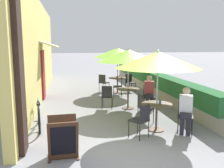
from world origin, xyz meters
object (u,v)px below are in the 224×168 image
object	(u,v)px
coffee_cup_near	(160,102)
menu_board	(63,138)
coffee_cup_mid	(128,88)
patio_table_far	(117,81)
cafe_chair_far_back	(103,82)
patio_table_near	(157,110)
cafe_chair_mid_left	(149,95)
patio_umbrella_near	(158,60)
coffee_cup_far	(117,77)
patio_umbrella_mid	(128,56)
bicycle_leaning	(39,115)
patio_umbrella_far	(118,53)
seated_patron_near_left	(186,108)
seated_patron_mid_left	(149,91)
cafe_chair_far_right	(130,81)
cafe_chair_near_left	(185,113)
cafe_chair_mid_right	(107,95)
cafe_chair_near_right	(143,106)
patio_table_mid	(128,93)
cafe_chair_near_back	(141,118)
cafe_chair_far_left	(119,85)

from	to	relation	value
coffee_cup_near	menu_board	distance (m)	2.92
coffee_cup_mid	patio_table_far	distance (m)	3.07
coffee_cup_mid	cafe_chair_far_back	xyz separation A→B (m)	(-0.39, 3.50, -0.28)
patio_table_near	menu_board	xyz separation A→B (m)	(-2.52, -1.24, -0.15)
coffee_cup_near	cafe_chair_mid_left	size ratio (longest dim) A/B	0.10
patio_umbrella_near	coffee_cup_far	distance (m)	5.40
patio_umbrella_mid	patio_table_far	xyz separation A→B (m)	(0.21, 2.96, -1.39)
patio_umbrella_mid	menu_board	bearing A→B (deg)	-122.48
bicycle_leaning	patio_umbrella_far	bearing A→B (deg)	47.90
seated_patron_near_left	seated_patron_mid_left	world-z (taller)	same
seated_patron_near_left	cafe_chair_far_right	size ratio (longest dim) A/B	1.44
cafe_chair_near_left	seated_patron_near_left	distance (m)	0.20
seated_patron_mid_left	bicycle_leaning	xyz separation A→B (m)	(-3.75, -1.38, -0.32)
patio_table_far	coffee_cup_far	xyz separation A→B (m)	(-0.03, -0.09, 0.23)
patio_umbrella_mid	cafe_chair_mid_left	xyz separation A→B (m)	(0.76, -0.11, -1.44)
patio_table_near	coffee_cup_far	size ratio (longest dim) A/B	9.46
patio_umbrella_far	menu_board	distance (m)	7.24
seated_patron_mid_left	cafe_chair_mid_right	world-z (taller)	seated_patron_mid_left
coffee_cup_mid	cafe_chair_far_right	world-z (taller)	cafe_chair_far_right
cafe_chair_mid_right	bicycle_leaning	distance (m)	2.83
coffee_cup_near	cafe_chair_mid_right	bearing A→B (deg)	113.02
bicycle_leaning	menu_board	size ratio (longest dim) A/B	2.01
menu_board	cafe_chair_near_right	bearing A→B (deg)	37.18
seated_patron_mid_left	coffee_cup_near	bearing A→B (deg)	92.43
cafe_chair_mid_left	menu_board	size ratio (longest dim) A/B	1.02
patio_table_mid	coffee_cup_mid	bearing A→B (deg)	-106.46
patio_table_far	bicycle_leaning	xyz separation A→B (m)	(-3.23, -4.56, -0.21)
cafe_chair_near_right	cafe_chair_far_right	distance (m)	5.00
cafe_chair_near_left	cafe_chair_mid_left	xyz separation A→B (m)	(-0.17, 2.56, 0.00)
cafe_chair_near_left	coffee_cup_mid	world-z (taller)	cafe_chair_near_left
patio_table_near	cafe_chair_mid_left	distance (m)	2.36
coffee_cup_near	bicycle_leaning	bearing A→B (deg)	166.49
patio_table_near	cafe_chair_mid_left	bearing A→B (deg)	76.40
seated_patron_mid_left	coffee_cup_mid	bearing A→B (deg)	4.41
cafe_chair_near_right	patio_table_far	xyz separation A→B (m)	(0.14, 4.61, 0.05)
cafe_chair_near_back	cafe_chair_mid_right	xyz separation A→B (m)	(-0.38, 3.01, 0.00)
cafe_chair_mid_left	coffee_cup_far	size ratio (longest dim) A/B	9.67
patio_umbrella_mid	cafe_chair_far_left	distance (m)	2.63
coffee_cup_far	cafe_chair_far_left	bearing A→B (deg)	-93.24
seated_patron_near_left	cafe_chair_far_back	xyz separation A→B (m)	(-1.29, 6.18, -0.17)
coffee_cup_near	menu_board	bearing A→B (deg)	-154.55
patio_umbrella_mid	coffee_cup_mid	distance (m)	1.16
cafe_chair_near_left	seated_patron_mid_left	xyz separation A→B (m)	(-0.19, 2.45, 0.17)
patio_table_near	patio_umbrella_far	bearing A→B (deg)	89.92
cafe_chair_near_right	patio_umbrella_mid	bearing A→B (deg)	178.10
patio_umbrella_far	cafe_chair_far_right	distance (m)	1.63
seated_patron_mid_left	bicycle_leaning	bearing A→B (deg)	33.94
patio_table_mid	cafe_chair_far_left	world-z (taller)	cafe_chair_far_left
patio_umbrella_near	cafe_chair_mid_left	world-z (taller)	patio_umbrella_near
coffee_cup_near	cafe_chair_far_left	size ratio (longest dim) A/B	0.10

